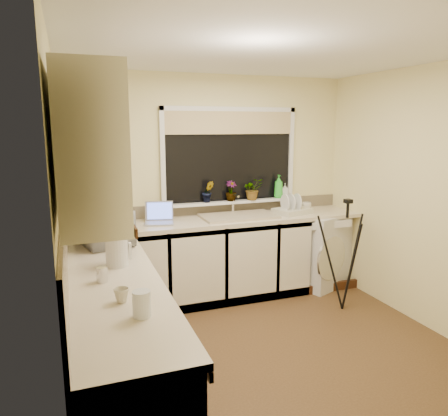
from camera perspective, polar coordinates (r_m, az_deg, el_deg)
floor at (r=3.94m, az=5.88°, el=-17.97°), size 3.20×3.20×0.00m
ceiling at (r=3.49m, az=6.72°, el=19.97°), size 3.20×3.20×0.00m
wall_back at (r=4.88m, az=-1.51°, el=3.02°), size 3.20×0.00×3.20m
wall_front at (r=2.31m, az=23.05°, el=-6.97°), size 3.20×0.00×3.20m
wall_left at (r=3.16m, az=-20.77°, el=-2.09°), size 0.00×3.00×3.00m
wall_right at (r=4.45m, az=25.11°, el=1.20°), size 0.00×3.00×3.00m
base_cabinet_back at (r=4.69m, az=-4.09°, el=-7.33°), size 2.55×0.60×0.86m
base_cabinet_left at (r=3.16m, az=-14.10°, el=-17.12°), size 0.54×2.40×0.86m
worktop_back at (r=4.66m, az=-0.32°, el=-1.66°), size 3.20×0.60×0.04m
worktop_left at (r=2.98m, az=-14.51°, el=-9.44°), size 0.60×2.40×0.04m
upper_cabinet at (r=2.64m, az=-18.20°, el=8.25°), size 0.28×1.90×0.70m
splashback_left at (r=2.89m, az=-20.44°, el=-5.29°), size 0.02×2.40×0.45m
splashback_back at (r=4.91m, az=-1.45°, el=0.06°), size 3.20×0.02×0.14m
window_glass at (r=4.90m, az=0.76°, el=6.88°), size 1.50×0.02×1.00m
window_blind at (r=4.86m, az=0.88°, el=11.27°), size 1.50×0.02×0.25m
windowsill at (r=4.91m, az=0.97°, el=0.83°), size 1.60×0.14×0.03m
sink at (r=4.73m, az=1.96°, el=-1.09°), size 0.82×0.46×0.03m
faucet at (r=4.87m, az=1.18°, el=0.56°), size 0.03×0.03×0.24m
washing_machine at (r=5.29m, az=12.16°, el=-5.35°), size 0.80×0.79×0.87m
laptop at (r=4.50m, az=-8.61°, el=-1.24°), size 0.34×0.30×0.22m
kettle at (r=3.19m, az=-14.07°, el=-5.70°), size 0.16×0.16×0.21m
dish_rack at (r=4.99m, az=9.07°, el=-0.39°), size 0.46×0.39×0.06m
tripod at (r=4.60m, az=15.80°, el=-6.08°), size 0.75×0.75×1.17m
glass_jug at (r=2.36m, az=-10.89°, el=-12.42°), size 0.10×0.10×0.14m
steel_jar at (r=2.91m, az=-15.92°, el=-8.50°), size 0.07×0.07×0.10m
microwave at (r=3.81m, az=-15.68°, el=-2.25°), size 0.51×0.64×0.31m
plant_b at (r=4.78m, az=-2.13°, el=2.19°), size 0.14×0.12×0.24m
plant_c at (r=4.87m, az=0.95°, el=2.28°), size 0.14×0.14×0.23m
plant_d at (r=4.95m, az=3.84°, el=2.53°), size 0.23×0.21×0.25m
soap_bottle_green at (r=5.11m, az=7.27°, el=2.87°), size 0.12×0.12×0.27m
soap_bottle_clear at (r=5.16m, az=8.10°, el=2.35°), size 0.10×0.10×0.17m
cup_back at (r=5.22m, az=10.90°, el=0.24°), size 0.15×0.15×0.09m
cup_left at (r=2.58m, az=-13.47°, el=-11.21°), size 0.10×0.10×0.08m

